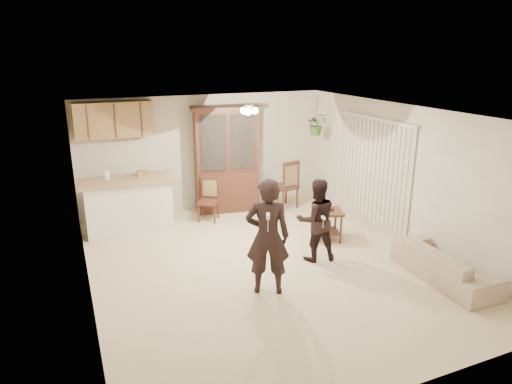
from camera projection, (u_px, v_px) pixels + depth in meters
name	position (u px, v px, depth m)	size (l,w,h in m)	color
floor	(266.00, 264.00, 7.59)	(6.50, 6.50, 0.00)	beige
ceiling	(267.00, 113.00, 6.85)	(5.50, 6.50, 0.02)	silver
wall_back	(205.00, 152.00, 10.07)	(5.50, 0.02, 2.50)	white
wall_front	(406.00, 285.00, 4.37)	(5.50, 0.02, 2.50)	white
wall_left	(82.00, 216.00, 6.19)	(0.02, 6.50, 2.50)	white
wall_right	(404.00, 175.00, 8.26)	(0.02, 6.50, 2.50)	white
breakfast_bar	(129.00, 207.00, 8.81)	(1.60, 0.55, 1.00)	white
bar_top	(126.00, 180.00, 8.65)	(1.75, 0.70, 0.08)	tan
upper_cabinets	(114.00, 120.00, 8.95)	(1.50, 0.34, 0.70)	#90613F
vertical_blinds	(371.00, 171.00, 9.08)	(0.06, 2.30, 2.10)	beige
ceiling_fixture	(249.00, 110.00, 8.01)	(0.36, 0.36, 0.20)	#FFF1BF
hanging_plant	(316.00, 124.00, 10.01)	(0.43, 0.37, 0.48)	#325622
plant_cord	(317.00, 109.00, 9.92)	(0.01, 0.01, 0.65)	#29241E
sofa	(446.00, 258.00, 6.98)	(1.87, 0.73, 0.73)	#BFB79D
adult	(268.00, 235.00, 6.47)	(0.66, 0.43, 1.80)	black
child	(316.00, 222.00, 7.58)	(0.66, 0.51, 1.35)	black
china_hutch	(226.00, 160.00, 9.87)	(1.52, 0.77, 2.29)	#3B1E15
side_table	(327.00, 224.00, 8.50)	(0.67, 0.67, 0.64)	#3B1E15
chair_bar	(153.00, 214.00, 9.04)	(0.55, 0.55, 1.02)	#3B1E15
chair_hutch_left	(209.00, 209.00, 9.48)	(0.55, 0.55, 0.91)	#3B1E15
chair_hutch_right	(285.00, 194.00, 10.24)	(0.58, 0.58, 1.10)	#3B1E15
controller_adult	(268.00, 216.00, 5.96)	(0.05, 0.15, 0.05)	white
controller_child	(323.00, 218.00, 7.21)	(0.04, 0.12, 0.04)	white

